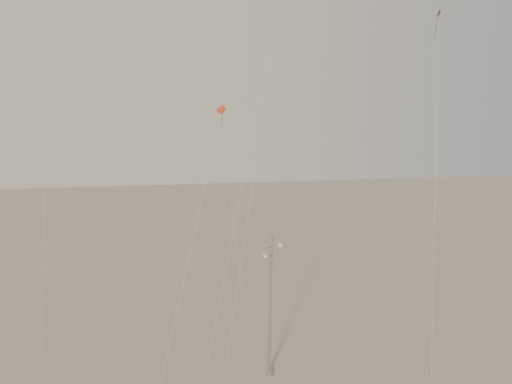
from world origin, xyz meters
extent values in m
cylinder|color=gray|center=(0.67, 3.16, 0.15)|extent=(0.44, 0.44, 0.30)
cylinder|color=gray|center=(0.67, 3.16, 4.61)|extent=(0.32, 0.18, 9.22)
cylinder|color=gray|center=(0.81, 3.16, 9.27)|extent=(0.14, 0.14, 0.18)
cylinder|color=gray|center=(1.06, 3.16, 9.12)|extent=(0.50, 0.09, 0.07)
cylinder|color=gray|center=(1.31, 3.15, 8.97)|extent=(0.06, 0.06, 0.30)
ellipsoid|color=#B0B0AB|center=(1.31, 3.15, 8.82)|extent=(0.52, 0.52, 0.18)
cylinder|color=gray|center=(0.56, 3.00, 8.67)|extent=(0.54, 0.38, 0.07)
cylinder|color=gray|center=(0.30, 2.84, 8.47)|extent=(0.06, 0.06, 0.40)
ellipsoid|color=#B0B0AB|center=(0.30, 2.84, 8.27)|extent=(0.52, 0.52, 0.18)
cylinder|color=beige|center=(-13.97, 12.84, 18.66)|extent=(1.14, 9.92, 37.23)
cylinder|color=gray|center=(-14.53, 7.88, 0.05)|extent=(0.06, 0.06, 0.10)
cylinder|color=beige|center=(0.40, 5.30, 15.28)|extent=(4.87, 1.25, 30.46)
cylinder|color=gray|center=(-2.03, 4.68, 0.05)|extent=(0.06, 0.06, 0.10)
cylinder|color=beige|center=(1.56, 9.72, 20.01)|extent=(9.55, 9.11, 39.93)
cylinder|color=gray|center=(-3.21, 5.18, 0.05)|extent=(0.06, 0.06, 0.10)
cube|color=#9B2F16|center=(-1.84, 7.39, 16.96)|extent=(0.67, 0.26, 0.69)
cylinder|color=#9B2F16|center=(-1.82, 7.54, 16.08)|extent=(0.05, 0.19, 1.17)
cylinder|color=beige|center=(-4.20, 4.01, 8.51)|extent=(4.74, 6.78, 16.92)
cube|color=#2B2724|center=(13.59, 7.91, 23.57)|extent=(0.31, 0.74, 0.69)
cylinder|color=#2B2724|center=(13.44, 7.88, 22.56)|extent=(0.22, 0.07, 1.37)
cylinder|color=beige|center=(12.07, 4.20, 11.81)|extent=(3.06, 7.44, 23.52)
cylinder|color=gray|center=(10.55, 0.49, 0.05)|extent=(0.06, 0.06, 0.10)
cylinder|color=beige|center=(-0.70, 17.81, 14.57)|extent=(3.08, 2.90, 29.05)
cylinder|color=gray|center=(0.83, 16.37, 0.05)|extent=(0.06, 0.06, 0.10)
camera|label=1|loc=(-5.23, -26.01, 17.55)|focal=35.00mm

